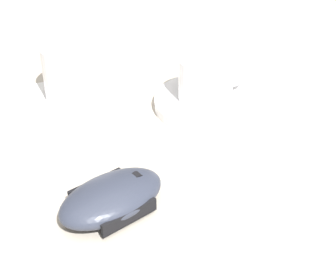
{
  "coord_description": "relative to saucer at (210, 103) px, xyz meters",
  "views": [
    {
      "loc": [
        -0.29,
        -0.5,
        0.37
      ],
      "look_at": [
        -0.01,
        -0.08,
        0.03
      ],
      "focal_mm": 55.0,
      "sensor_mm": 36.0,
      "label": 1
    }
  ],
  "objects": [
    {
      "name": "napkin_spare",
      "position": [
        0.03,
        0.18,
        -0.01
      ],
      "size": [
        0.14,
        0.14,
        0.0
      ],
      "primitive_type": "cube",
      "rotation": [
        0.0,
        0.0,
        0.05
      ],
      "color": "white",
      "rests_on": "ground"
    },
    {
      "name": "computer_mouse",
      "position": [
        -0.21,
        -0.11,
        0.01
      ],
      "size": [
        0.12,
        0.08,
        0.03
      ],
      "color": "#2D3342",
      "rests_on": "ground"
    },
    {
      "name": "coffee_cup",
      "position": [
        -0.0,
        0.01,
        0.04
      ],
      "size": [
        0.1,
        0.07,
        0.06
      ],
      "color": "white",
      "rests_on": "saucer"
    },
    {
      "name": "drinking_glass",
      "position": [
        -0.14,
        0.13,
        0.03
      ],
      "size": [
        0.08,
        0.08,
        0.08
      ],
      "primitive_type": "cylinder",
      "color": "silver",
      "rests_on": "napkin_under_glass"
    },
    {
      "name": "napkin_under_glass",
      "position": [
        -0.14,
        0.12,
        -0.01
      ],
      "size": [
        0.15,
        0.15,
        0.0
      ],
      "primitive_type": "cube",
      "rotation": [
        0.0,
        0.0,
        -0.23
      ],
      "color": "white",
      "rests_on": "ground"
    },
    {
      "name": "ground_plane",
      "position": [
        -0.09,
        0.02,
        -0.01
      ],
      "size": [
        3.0,
        3.0,
        0.0
      ],
      "primitive_type": "plane",
      "color": "#B2A899"
    },
    {
      "name": "saucer",
      "position": [
        0.0,
        0.0,
        0.0
      ],
      "size": [
        0.15,
        0.15,
        0.01
      ],
      "primitive_type": "cylinder",
      "color": "white",
      "rests_on": "ground"
    },
    {
      "name": "mouse_cable",
      "position": [
        -0.07,
        -0.06,
        -0.01
      ],
      "size": [
        0.15,
        0.11,
        0.0
      ],
      "color": "white",
      "rests_on": "ground"
    }
  ]
}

